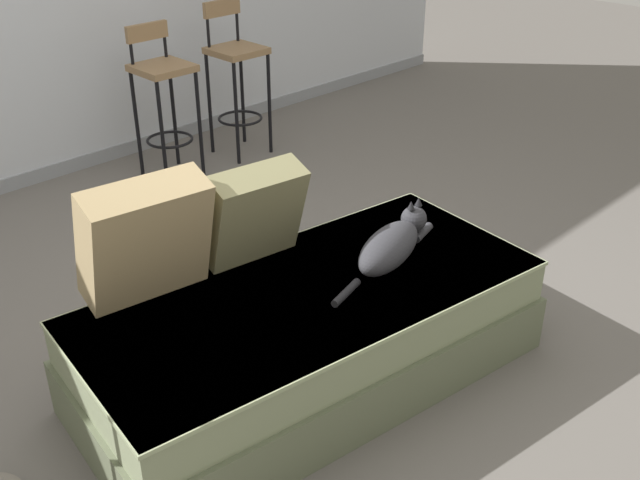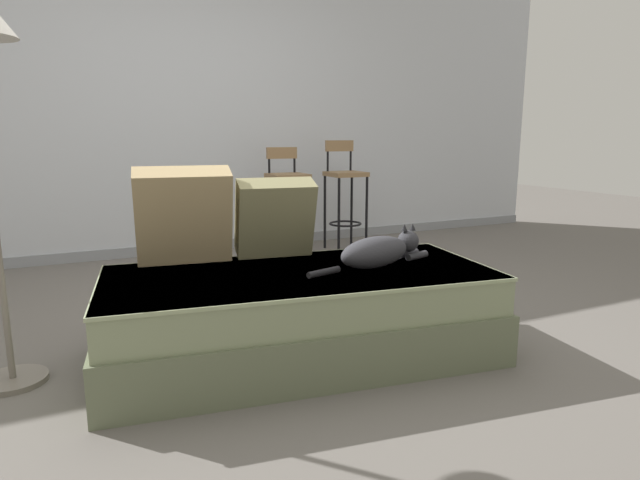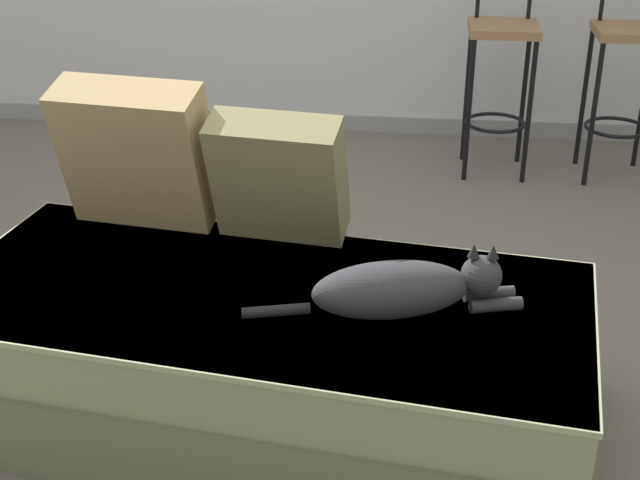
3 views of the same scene
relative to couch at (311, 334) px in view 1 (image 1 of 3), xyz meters
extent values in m
plane|color=#66605B|center=(0.00, 0.40, -0.21)|extent=(16.00, 16.00, 0.00)
cube|color=gray|center=(0.00, 2.60, -0.17)|extent=(8.00, 0.02, 0.09)
cube|color=#636B50|center=(0.00, 0.00, -0.09)|extent=(1.92, 1.09, 0.24)
cube|color=gray|center=(0.00, 0.00, 0.12)|extent=(1.88, 1.04, 0.18)
cube|color=#98A47B|center=(0.00, 0.00, 0.20)|extent=(1.89, 1.06, 0.02)
cube|color=tan|center=(-0.45, 0.39, 0.45)|extent=(0.49, 0.34, 0.48)
cube|color=#847F56|center=(0.00, 0.33, 0.42)|extent=(0.42, 0.30, 0.42)
ellipsoid|color=#333338|center=(0.36, -0.08, 0.28)|extent=(0.45, 0.27, 0.15)
sphere|color=#333338|center=(0.59, -0.02, 0.30)|extent=(0.11, 0.11, 0.11)
cone|color=black|center=(0.57, -0.02, 0.38)|extent=(0.03, 0.03, 0.04)
cone|color=black|center=(0.62, -0.02, 0.38)|extent=(0.03, 0.03, 0.04)
cylinder|color=#333338|center=(0.64, -0.04, 0.23)|extent=(0.14, 0.07, 0.04)
cylinder|color=#333338|center=(0.62, 0.02, 0.23)|extent=(0.14, 0.07, 0.04)
cylinder|color=black|center=(0.06, -0.13, 0.23)|extent=(0.18, 0.08, 0.03)
cylinder|color=black|center=(0.64, 1.94, 0.13)|extent=(0.02, 0.02, 0.68)
cylinder|color=black|center=(0.92, 1.94, 0.13)|extent=(0.02, 0.02, 0.68)
cylinder|color=black|center=(0.64, 2.22, 0.13)|extent=(0.02, 0.02, 0.68)
cylinder|color=black|center=(0.92, 2.22, 0.13)|extent=(0.02, 0.02, 0.68)
torus|color=black|center=(0.78, 2.08, 0.03)|extent=(0.30, 0.30, 0.02)
cube|color=olive|center=(0.78, 2.08, 0.49)|extent=(0.32, 0.32, 0.04)
cylinder|color=black|center=(0.66, 2.21, 0.58)|extent=(0.02, 0.02, 0.21)
cylinder|color=black|center=(0.90, 2.21, 0.58)|extent=(0.02, 0.02, 0.21)
cube|color=olive|center=(0.78, 2.21, 0.68)|extent=(0.28, 0.03, 0.10)
cylinder|color=black|center=(1.21, 1.94, 0.13)|extent=(0.02, 0.02, 0.68)
cylinder|color=black|center=(1.50, 1.94, 0.13)|extent=(0.02, 0.02, 0.68)
cylinder|color=black|center=(1.21, 2.22, 0.13)|extent=(0.02, 0.02, 0.68)
cylinder|color=black|center=(1.50, 2.22, 0.13)|extent=(0.02, 0.02, 0.68)
torus|color=black|center=(1.35, 2.08, 0.03)|extent=(0.30, 0.30, 0.02)
cube|color=olive|center=(1.35, 2.08, 0.49)|extent=(0.32, 0.32, 0.04)
cylinder|color=black|center=(1.23, 2.21, 0.60)|extent=(0.02, 0.02, 0.27)
cylinder|color=black|center=(1.47, 2.21, 0.60)|extent=(0.02, 0.02, 0.27)
cube|color=olive|center=(1.35, 2.21, 0.74)|extent=(0.28, 0.03, 0.10)
camera|label=1|loc=(-1.67, -1.73, 1.75)|focal=42.00mm
camera|label=2|loc=(-0.96, -2.24, 0.83)|focal=30.00mm
camera|label=3|loc=(0.40, -2.12, 1.42)|focal=50.00mm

